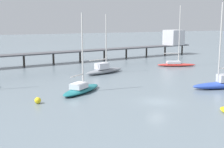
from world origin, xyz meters
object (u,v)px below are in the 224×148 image
(sailboat_blue, at_px, (221,83))
(sailboat_red, at_px, (176,63))
(mooring_buoy_mid, at_px, (38,100))
(pier, at_px, (128,44))
(sailboat_teal, at_px, (81,88))
(sailboat_gray, at_px, (104,69))

(sailboat_blue, height_order, sailboat_red, sailboat_red)
(sailboat_blue, distance_m, mooring_buoy_mid, 29.13)
(pier, xyz_separation_m, mooring_buoy_mid, (-33.97, -38.39, -3.70))
(pier, height_order, sailboat_red, sailboat_red)
(pier, distance_m, sailboat_teal, 43.92)
(sailboat_teal, height_order, mooring_buoy_mid, sailboat_teal)
(pier, height_order, sailboat_teal, sailboat_teal)
(pier, bearing_deg, sailboat_teal, -127.40)
(sailboat_teal, xyz_separation_m, sailboat_blue, (21.56, -6.93, 0.21))
(sailboat_teal, height_order, sailboat_gray, sailboat_gray)
(sailboat_blue, relative_size, mooring_buoy_mid, 15.65)
(sailboat_gray, xyz_separation_m, sailboat_blue, (11.50, -21.16, 0.05))
(sailboat_gray, relative_size, sailboat_red, 0.85)
(sailboat_red, relative_size, mooring_buoy_mid, 16.30)
(sailboat_red, height_order, mooring_buoy_mid, sailboat_red)
(sailboat_teal, bearing_deg, mooring_buoy_mid, -153.89)
(sailboat_teal, xyz_separation_m, mooring_buoy_mid, (-7.37, -3.61, -0.26))
(sailboat_red, bearing_deg, sailboat_blue, -109.34)
(mooring_buoy_mid, bearing_deg, sailboat_gray, 45.66)
(sailboat_red, xyz_separation_m, mooring_buoy_mid, (-37.03, -19.73, -0.32))
(sailboat_teal, bearing_deg, sailboat_red, 28.52)
(sailboat_teal, xyz_separation_m, sailboat_red, (29.65, 16.12, 0.07))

